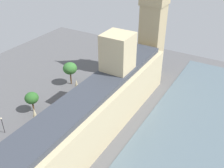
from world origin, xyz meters
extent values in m
plane|color=#565659|center=(0.00, 0.00, 0.00)|extent=(145.49, 145.49, 0.00)
cube|color=slate|center=(-30.66, 0.00, 0.12)|extent=(35.15, 130.94, 0.25)
cube|color=#CCBA8E|center=(-2.00, 0.00, 7.21)|extent=(13.23, 75.49, 14.43)
cube|color=#CCBA8E|center=(-2.00, -13.59, 13.93)|extent=(8.76, 8.76, 27.85)
cube|color=#383D47|center=(-2.00, 0.00, 15.23)|extent=(10.05, 72.47, 1.60)
cone|color=#CCBA8E|center=(4.21, -33.97, 15.37)|extent=(1.20, 1.20, 1.89)
cone|color=#CCBA8E|center=(4.21, -16.99, 15.52)|extent=(1.20, 1.20, 2.18)
cone|color=#CCBA8E|center=(4.21, 0.00, 15.68)|extent=(1.20, 1.20, 2.51)
cone|color=#CCBA8E|center=(4.21, 16.99, 15.90)|extent=(1.20, 1.20, 2.95)
cube|color=tan|center=(-1.13, -43.36, 15.02)|extent=(8.41, 8.41, 30.04)
cube|color=silver|center=(15.93, -27.56, 0.72)|extent=(2.12, 4.69, 0.75)
cube|color=black|center=(15.94, -27.33, 1.42)|extent=(1.71, 2.66, 0.65)
cylinder|color=black|center=(16.71, -29.07, 0.34)|extent=(0.28, 0.69, 0.68)
cylinder|color=black|center=(14.99, -28.98, 0.34)|extent=(0.28, 0.69, 0.68)
cylinder|color=black|center=(16.86, -26.13, 0.34)|extent=(0.28, 0.69, 0.68)
cylinder|color=black|center=(15.14, -26.04, 0.34)|extent=(0.28, 0.69, 0.68)
cube|color=#19472D|center=(15.52, -20.71, 0.72)|extent=(2.13, 4.33, 0.75)
cube|color=black|center=(15.54, -20.50, 1.42)|extent=(1.69, 2.47, 0.65)
cylinder|color=black|center=(16.23, -22.11, 0.34)|extent=(0.30, 0.70, 0.68)
cylinder|color=black|center=(14.60, -21.98, 0.34)|extent=(0.30, 0.70, 0.68)
cylinder|color=black|center=(16.44, -19.43, 0.34)|extent=(0.30, 0.70, 0.68)
cylinder|color=black|center=(14.82, -19.30, 0.34)|extent=(0.30, 0.70, 0.68)
cube|color=red|center=(12.49, -9.79, 2.65)|extent=(3.30, 10.66, 4.20)
cube|color=black|center=(12.49, -9.79, 2.73)|extent=(3.33, 10.27, 0.70)
cylinder|color=black|center=(11.63, -6.03, 0.55)|extent=(0.43, 1.12, 1.10)
cylinder|color=black|center=(13.92, -6.21, 0.55)|extent=(0.43, 1.12, 1.10)
cylinder|color=black|center=(11.06, -13.36, 0.55)|extent=(0.43, 1.12, 1.10)
cylinder|color=black|center=(13.35, -13.54, 0.55)|extent=(0.43, 1.12, 1.10)
cube|color=gold|center=(15.44, 2.18, 0.72)|extent=(1.93, 4.11, 0.75)
cube|color=black|center=(15.45, 2.38, 1.42)|extent=(1.56, 2.33, 0.65)
cylinder|color=black|center=(16.16, 0.86, 0.34)|extent=(0.28, 0.69, 0.68)
cylinder|color=black|center=(14.60, 0.94, 0.34)|extent=(0.28, 0.69, 0.68)
cylinder|color=black|center=(16.29, 3.43, 0.34)|extent=(0.28, 0.69, 0.68)
cylinder|color=black|center=(14.73, 3.51, 0.34)|extent=(0.28, 0.69, 0.68)
cube|color=#B20C0F|center=(12.52, 13.70, 2.65)|extent=(2.55, 10.51, 4.20)
cube|color=black|center=(12.52, 13.70, 2.73)|extent=(2.61, 10.11, 0.70)
cylinder|color=black|center=(11.35, 17.37, 0.55)|extent=(0.36, 1.10, 1.10)
cylinder|color=black|center=(13.65, 17.38, 0.55)|extent=(0.36, 1.10, 1.10)
cylinder|color=black|center=(11.39, 10.02, 0.55)|extent=(0.36, 1.10, 1.10)
cylinder|color=black|center=(13.69, 10.03, 0.55)|extent=(0.36, 1.10, 1.10)
cylinder|color=navy|center=(7.51, -15.76, 0.67)|extent=(0.63, 0.63, 1.34)
sphere|color=tan|center=(7.51, -15.76, 1.47)|extent=(0.26, 0.26, 0.26)
cube|color=#336B60|center=(7.29, -15.94, 0.74)|extent=(0.27, 0.30, 0.24)
cylinder|color=maroon|center=(7.01, 2.55, 0.67)|extent=(0.63, 0.63, 1.35)
sphere|color=#8C6647|center=(7.01, 2.55, 1.48)|extent=(0.26, 0.26, 0.26)
cube|color=navy|center=(7.18, 2.78, 0.74)|extent=(0.31, 0.26, 0.24)
cylinder|color=brown|center=(22.84, -19.38, 2.50)|extent=(0.56, 0.56, 5.01)
ellipsoid|color=#387533|center=(22.84, -19.38, 7.11)|extent=(5.59, 5.59, 4.76)
cylinder|color=brown|center=(22.59, 1.95, 1.82)|extent=(0.56, 0.56, 3.63)
ellipsoid|color=#2D6628|center=(22.59, 1.95, 5.40)|extent=(4.71, 4.71, 4.00)
cylinder|color=black|center=(22.23, 14.88, 2.64)|extent=(0.18, 0.18, 5.28)
sphere|color=#F2EAC6|center=(22.23, 14.88, 5.56)|extent=(0.56, 0.56, 0.56)
camera|label=1|loc=(-38.49, 51.88, 55.19)|focal=42.15mm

